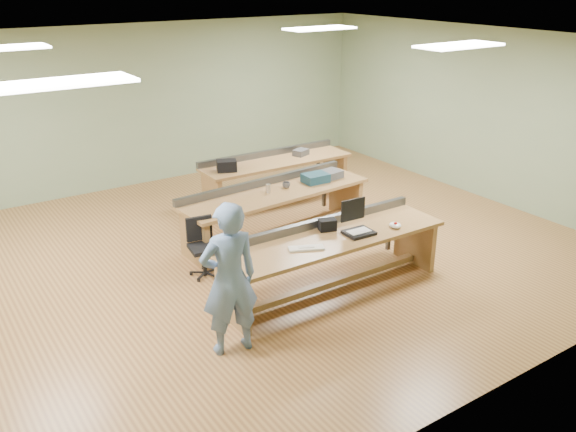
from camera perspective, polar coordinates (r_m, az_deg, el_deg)
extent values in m
plane|color=#A0703C|center=(8.86, -4.57, -3.96)|extent=(10.00, 10.00, 0.00)
plane|color=silver|center=(8.02, -5.24, 15.70)|extent=(10.00, 10.00, 0.00)
cube|color=gray|center=(11.87, -14.55, 9.80)|extent=(10.00, 0.04, 3.00)
cube|color=gray|center=(5.42, 16.47, -4.93)|extent=(10.00, 0.04, 3.00)
cube|color=gray|center=(11.52, 17.62, 9.12)|extent=(0.04, 8.00, 3.00)
cube|color=white|center=(5.71, -20.28, 11.62)|extent=(1.20, 0.50, 0.03)
cube|color=white|center=(8.44, 15.72, 15.11)|extent=(1.20, 0.50, 0.03)
cube|color=white|center=(10.63, 2.99, 17.13)|extent=(1.20, 0.50, 0.03)
cube|color=#A36D45|center=(7.70, 4.24, -2.15)|extent=(3.12, 0.86, 0.05)
cube|color=#A36D45|center=(7.16, -5.22, -7.52)|extent=(0.09, 0.73, 0.70)
cube|color=#A36D45|center=(8.75, 11.77, -2.21)|extent=(0.09, 0.73, 0.70)
cube|color=#A36D45|center=(7.98, 4.11, -6.25)|extent=(2.81, 0.13, 0.08)
cube|color=#4C4F53|center=(7.94, 2.62, -0.71)|extent=(3.11, 0.11, 0.11)
cube|color=#A36D45|center=(9.26, -1.07, 2.15)|extent=(3.14, 1.04, 0.05)
cube|color=#A36D45|center=(8.67, -8.70, -2.21)|extent=(0.13, 0.73, 0.70)
cube|color=#A36D45|center=(10.27, 5.39, 1.86)|extent=(0.13, 0.73, 0.70)
cube|color=#A36D45|center=(9.49, -1.05, -1.40)|extent=(2.79, 0.30, 0.08)
cube|color=#4C4F53|center=(9.51, -2.43, 3.20)|extent=(3.09, 0.30, 0.11)
cube|color=#A36D45|center=(10.80, -1.05, 5.08)|extent=(2.79, 0.79, 0.05)
cube|color=#A36D45|center=(10.33, -7.12, 1.92)|extent=(0.09, 0.64, 0.70)
cube|color=#A36D45|center=(11.61, 4.39, 4.30)|extent=(0.09, 0.64, 0.70)
cube|color=#A36D45|center=(11.00, -1.02, 1.96)|extent=(2.48, 0.15, 0.08)
cube|color=#4C4F53|center=(11.05, -1.96, 5.89)|extent=(2.78, 0.13, 0.11)
imported|color=#647DA3|center=(6.44, -5.52, -5.91)|extent=(0.68, 0.50, 1.73)
cube|color=black|center=(7.80, 6.65, -1.56)|extent=(0.38, 0.32, 0.04)
cube|color=black|center=(7.80, 6.10, 0.60)|extent=(0.36, 0.04, 0.29)
cube|color=beige|center=(7.35, 1.72, -3.02)|extent=(0.45, 0.31, 0.02)
ellipsoid|color=white|center=(8.06, 10.00, -0.85)|extent=(0.17, 0.19, 0.07)
cube|color=black|center=(7.86, 3.70, -0.83)|extent=(0.25, 0.20, 0.15)
cylinder|color=black|center=(8.35, -7.79, -4.31)|extent=(0.05, 0.05, 0.39)
cube|color=black|center=(8.26, -7.87, -2.97)|extent=(0.43, 0.43, 0.05)
cube|color=black|center=(8.33, -8.32, -1.15)|extent=(0.36, 0.10, 0.34)
cylinder|color=black|center=(8.42, -7.73, -5.35)|extent=(0.49, 0.49, 0.05)
cube|color=#143442|center=(9.66, 2.59, 3.58)|extent=(0.40, 0.31, 0.14)
cube|color=#3E3E40|center=(9.85, 3.78, 3.86)|extent=(0.47, 0.33, 0.12)
imported|color=#3E3E40|center=(9.40, -0.16, 2.92)|extent=(0.13, 0.13, 0.09)
cylinder|color=#B5B5BA|center=(9.19, -1.87, 2.59)|extent=(0.09, 0.09, 0.13)
cube|color=black|center=(10.24, -5.77, 4.71)|extent=(0.39, 0.34, 0.18)
cube|color=#3E3E40|center=(11.10, 1.20, 5.98)|extent=(0.32, 0.28, 0.11)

